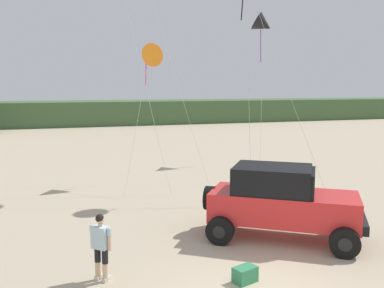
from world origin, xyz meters
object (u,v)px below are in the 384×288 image
at_px(jeep, 281,201).
at_px(kite_purple_stunt, 263,25).
at_px(person_watching, 101,243).
at_px(cooler_box, 245,275).
at_px(kite_blue_swept, 149,57).

relative_size(jeep, kite_purple_stunt, 0.53).
xyz_separation_m(jeep, person_watching, (-5.58, -1.23, -0.26)).
distance_m(person_watching, kite_purple_stunt, 19.84).
bearing_deg(cooler_box, kite_blue_swept, 69.90).
height_order(jeep, kite_blue_swept, kite_blue_swept).
distance_m(cooler_box, kite_purple_stunt, 19.36).
distance_m(jeep, kite_blue_swept, 10.67).
height_order(person_watching, kite_purple_stunt, kite_purple_stunt).
bearing_deg(person_watching, kite_purple_stunt, 50.87).
relative_size(person_watching, cooler_box, 2.98).
height_order(person_watching, cooler_box, person_watching).
distance_m(person_watching, kite_blue_swept, 12.19).
relative_size(person_watching, kite_blue_swept, 0.25).
distance_m(jeep, person_watching, 5.72).
xyz_separation_m(person_watching, kite_blue_swept, (3.51, 10.47, 5.18)).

